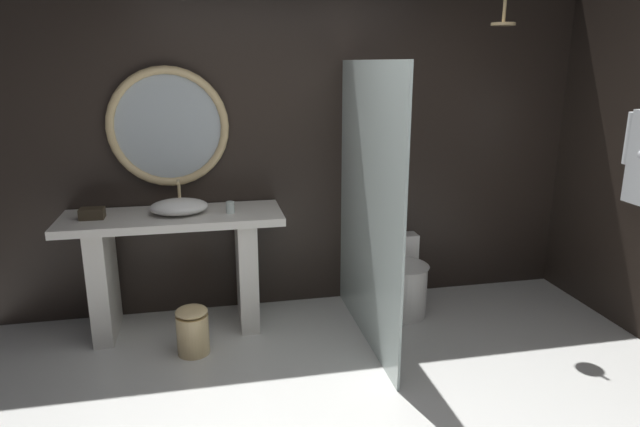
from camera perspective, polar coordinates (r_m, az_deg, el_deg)
The scene contains 10 objects.
back_wall_panel at distance 4.45m, azimuth -2.21°, elevation 6.89°, with size 4.80×0.10×2.60m, color black.
vanity_counter at distance 4.23m, azimuth -14.66°, elevation -4.45°, with size 1.57×0.57×0.89m.
vessel_sink at distance 4.11m, azimuth -14.32°, elevation 0.71°, with size 0.41×0.34×0.22m.
tumbler_cup at distance 4.06m, azimuth -9.23°, elevation 0.63°, with size 0.06×0.06×0.09m, color silver.
tissue_box at distance 4.18m, azimuth -22.44°, elevation 0.01°, with size 0.16×0.12×0.07m, color #3D3323.
round_wall_mirror at distance 4.28m, azimuth -15.35°, elevation 8.57°, with size 0.89×0.06×0.89m.
shower_glass_panel at distance 3.84m, azimuth 4.96°, elevation 0.67°, with size 0.02×1.46×1.97m, color silver.
rain_shower_head at distance 4.38m, azimuth 18.40°, elevation 18.44°, with size 0.17×0.17×0.30m.
toilet at distance 4.50m, azimuth 8.31°, elevation -6.85°, with size 0.39×0.54×0.59m.
waste_bin at distance 3.98m, azimuth -12.99°, elevation -11.61°, with size 0.22×0.22×0.34m.
Camera 1 is at (-0.73, -2.44, 1.95)m, focal length 31.05 mm.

